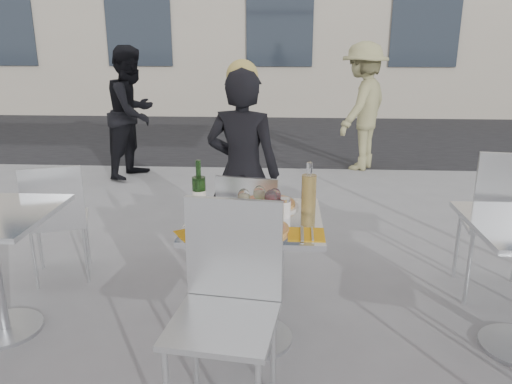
# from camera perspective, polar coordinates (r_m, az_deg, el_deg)

# --- Properties ---
(ground) EXTENTS (80.00, 80.00, 0.00)m
(ground) POSITION_cam_1_polar(r_m,az_deg,el_deg) (3.02, -0.18, -16.45)
(ground) COLOR gray
(street_asphalt) EXTENTS (24.00, 5.00, 0.00)m
(street_asphalt) POSITION_cam_1_polar(r_m,az_deg,el_deg) (9.17, 2.38, 6.63)
(street_asphalt) COLOR black
(street_asphalt) RESTS_ON ground
(main_table) EXTENTS (0.72, 0.72, 0.75)m
(main_table) POSITION_cam_1_polar(r_m,az_deg,el_deg) (2.76, -0.19, -7.10)
(main_table) COLOR #B7BABF
(main_table) RESTS_ON ground
(chair_far) EXTENTS (0.45, 0.46, 0.86)m
(chair_far) POSITION_cam_1_polar(r_m,az_deg,el_deg) (3.24, -0.61, -3.87)
(chair_far) COLOR silver
(chair_far) RESTS_ON ground
(chair_near) EXTENTS (0.51, 0.52, 0.99)m
(chair_near) POSITION_cam_1_polar(r_m,az_deg,el_deg) (2.27, -3.23, -11.50)
(chair_near) COLOR silver
(chair_near) RESTS_ON ground
(side_chair_lfar) EXTENTS (0.51, 0.52, 0.87)m
(side_chair_lfar) POSITION_cam_1_polar(r_m,az_deg,el_deg) (3.72, -21.85, -2.29)
(side_chair_lfar) COLOR silver
(side_chair_lfar) RESTS_ON ground
(side_chair_rfar) EXTENTS (0.53, 0.54, 1.03)m
(side_chair_rfar) POSITION_cam_1_polar(r_m,az_deg,el_deg) (3.53, 26.67, -2.28)
(side_chair_rfar) COLOR silver
(side_chair_rfar) RESTS_ON ground
(woman_diner) EXTENTS (0.61, 0.47, 1.49)m
(woman_diner) POSITION_cam_1_polar(r_m,az_deg,el_deg) (3.60, -1.50, 2.20)
(woman_diner) COLOR black
(woman_diner) RESTS_ON ground
(pedestrian_a) EXTENTS (0.81, 0.92, 1.60)m
(pedestrian_a) POSITION_cam_1_polar(r_m,az_deg,el_deg) (6.38, -13.93, 8.79)
(pedestrian_a) COLOR black
(pedestrian_a) RESTS_ON ground
(pedestrian_b) EXTENTS (1.06, 1.23, 1.64)m
(pedestrian_b) POSITION_cam_1_polar(r_m,az_deg,el_deg) (6.72, 12.07, 9.50)
(pedestrian_b) COLOR #918C5D
(pedestrian_b) RESTS_ON ground
(pizza_near) EXTENTS (0.32, 0.32, 0.02)m
(pizza_near) POSITION_cam_1_polar(r_m,az_deg,el_deg) (2.51, 0.17, -4.18)
(pizza_near) COLOR #DBA655
(pizza_near) RESTS_ON main_table
(pizza_far) EXTENTS (0.34, 0.34, 0.03)m
(pizza_far) POSITION_cam_1_polar(r_m,az_deg,el_deg) (2.86, 1.47, -1.38)
(pizza_far) COLOR white
(pizza_far) RESTS_ON main_table
(salad_plate) EXTENTS (0.22, 0.22, 0.09)m
(salad_plate) POSITION_cam_1_polar(r_m,az_deg,el_deg) (2.69, -0.61, -2.13)
(salad_plate) COLOR white
(salad_plate) RESTS_ON main_table
(wine_bottle) EXTENTS (0.07, 0.07, 0.29)m
(wine_bottle) POSITION_cam_1_polar(r_m,az_deg,el_deg) (2.76, -6.52, -0.02)
(wine_bottle) COLOR #295821
(wine_bottle) RESTS_ON main_table
(carafe) EXTENTS (0.08, 0.08, 0.29)m
(carafe) POSITION_cam_1_polar(r_m,az_deg,el_deg) (2.72, 6.05, -0.15)
(carafe) COLOR tan
(carafe) RESTS_ON main_table
(sugar_shaker) EXTENTS (0.06, 0.06, 0.11)m
(sugar_shaker) POSITION_cam_1_polar(r_m,az_deg,el_deg) (2.68, 3.29, -1.82)
(sugar_shaker) COLOR white
(sugar_shaker) RESTS_ON main_table
(wineglass_white_a) EXTENTS (0.07, 0.07, 0.16)m
(wineglass_white_a) POSITION_cam_1_polar(r_m,az_deg,el_deg) (2.67, -1.40, -0.61)
(wineglass_white_a) COLOR white
(wineglass_white_a) RESTS_ON main_table
(wineglass_white_b) EXTENTS (0.07, 0.07, 0.16)m
(wineglass_white_b) POSITION_cam_1_polar(r_m,az_deg,el_deg) (2.72, 0.38, -0.25)
(wineglass_white_b) COLOR white
(wineglass_white_b) RESTS_ON main_table
(wineglass_red_a) EXTENTS (0.07, 0.07, 0.16)m
(wineglass_red_a) POSITION_cam_1_polar(r_m,az_deg,el_deg) (2.65, 1.69, -0.74)
(wineglass_red_a) COLOR white
(wineglass_red_a) RESTS_ON main_table
(wineglass_red_b) EXTENTS (0.07, 0.07, 0.16)m
(wineglass_red_b) POSITION_cam_1_polar(r_m,az_deg,el_deg) (2.68, 2.17, -0.55)
(wineglass_red_b) COLOR white
(wineglass_red_b) RESTS_ON main_table
(napkin_left) EXTENTS (0.25, 0.25, 0.01)m
(napkin_left) POSITION_cam_1_polar(r_m,az_deg,el_deg) (2.48, -6.82, -4.75)
(napkin_left) COLOR gold
(napkin_left) RESTS_ON main_table
(napkin_right) EXTENTS (0.18, 0.20, 0.01)m
(napkin_right) POSITION_cam_1_polar(r_m,az_deg,el_deg) (2.47, 5.76, -4.81)
(napkin_right) COLOR gold
(napkin_right) RESTS_ON main_table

